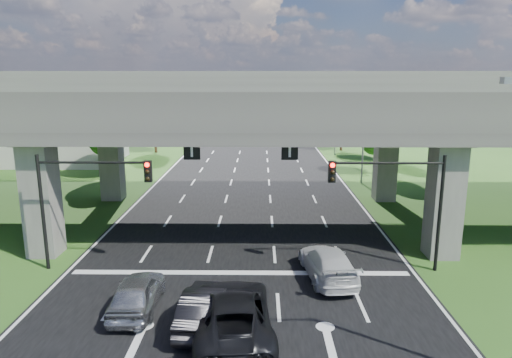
{
  "coord_description": "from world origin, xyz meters",
  "views": [
    {
      "loc": [
        1.04,
        -17.99,
        9.65
      ],
      "look_at": [
        0.73,
        8.97,
        3.69
      ],
      "focal_mm": 32.0,
      "sensor_mm": 36.0,
      "label": 1
    }
  ],
  "objects_px": {
    "signal_left": "(83,191)",
    "car_dark": "(205,307)",
    "car_trailing": "(233,313)",
    "streetlight_far": "(360,121)",
    "signal_right": "(398,191)",
    "car_silver": "(137,293)",
    "streetlight_beyond": "(333,109)",
    "car_white": "(328,263)"
  },
  "relations": [
    {
      "from": "signal_right",
      "to": "streetlight_far",
      "type": "xyz_separation_m",
      "value": [
        2.27,
        20.06,
        1.66
      ]
    },
    {
      "from": "car_silver",
      "to": "car_trailing",
      "type": "relative_size",
      "value": 0.72
    },
    {
      "from": "signal_left",
      "to": "car_silver",
      "type": "height_order",
      "value": "signal_left"
    },
    {
      "from": "streetlight_far",
      "to": "car_white",
      "type": "height_order",
      "value": "streetlight_far"
    },
    {
      "from": "signal_left",
      "to": "car_trailing",
      "type": "relative_size",
      "value": 0.97
    },
    {
      "from": "signal_left",
      "to": "car_dark",
      "type": "relative_size",
      "value": 1.32
    },
    {
      "from": "signal_right",
      "to": "streetlight_far",
      "type": "distance_m",
      "value": 20.25
    },
    {
      "from": "signal_right",
      "to": "signal_left",
      "type": "distance_m",
      "value": 15.65
    },
    {
      "from": "car_silver",
      "to": "car_white",
      "type": "height_order",
      "value": "car_silver"
    },
    {
      "from": "streetlight_far",
      "to": "car_dark",
      "type": "bearing_deg",
      "value": -113.96
    },
    {
      "from": "car_white",
      "to": "car_trailing",
      "type": "xyz_separation_m",
      "value": [
        -4.33,
        -5.15,
        0.11
      ]
    },
    {
      "from": "streetlight_far",
      "to": "car_trailing",
      "type": "bearing_deg",
      "value": -111.12
    },
    {
      "from": "car_dark",
      "to": "car_white",
      "type": "xyz_separation_m",
      "value": [
        5.52,
        4.42,
        0.0
      ]
    },
    {
      "from": "signal_right",
      "to": "streetlight_beyond",
      "type": "distance_m",
      "value": 36.17
    },
    {
      "from": "streetlight_beyond",
      "to": "car_dark",
      "type": "distance_m",
      "value": 43.23
    },
    {
      "from": "signal_left",
      "to": "car_white",
      "type": "height_order",
      "value": "signal_left"
    },
    {
      "from": "signal_left",
      "to": "car_silver",
      "type": "distance_m",
      "value": 6.51
    },
    {
      "from": "car_trailing",
      "to": "streetlight_beyond",
      "type": "bearing_deg",
      "value": -108.71
    },
    {
      "from": "car_white",
      "to": "streetlight_far",
      "type": "bearing_deg",
      "value": -112.31
    },
    {
      "from": "streetlight_beyond",
      "to": "car_white",
      "type": "height_order",
      "value": "streetlight_beyond"
    },
    {
      "from": "streetlight_far",
      "to": "car_silver",
      "type": "relative_size",
      "value": 2.25
    },
    {
      "from": "signal_left",
      "to": "car_silver",
      "type": "bearing_deg",
      "value": -49.25
    },
    {
      "from": "signal_left",
      "to": "car_trailing",
      "type": "distance_m",
      "value": 10.45
    },
    {
      "from": "streetlight_beyond",
      "to": "car_white",
      "type": "xyz_separation_m",
      "value": [
        -5.77,
        -37.0,
        -5.06
      ]
    },
    {
      "from": "car_dark",
      "to": "signal_left",
      "type": "bearing_deg",
      "value": -34.94
    },
    {
      "from": "car_white",
      "to": "car_trailing",
      "type": "bearing_deg",
      "value": 42.99
    },
    {
      "from": "signal_left",
      "to": "streetlight_far",
      "type": "height_order",
      "value": "streetlight_far"
    },
    {
      "from": "car_dark",
      "to": "car_trailing",
      "type": "relative_size",
      "value": 0.73
    },
    {
      "from": "streetlight_beyond",
      "to": "car_trailing",
      "type": "height_order",
      "value": "streetlight_beyond"
    },
    {
      "from": "car_silver",
      "to": "signal_left",
      "type": "bearing_deg",
      "value": -50.73
    },
    {
      "from": "streetlight_far",
      "to": "streetlight_beyond",
      "type": "xyz_separation_m",
      "value": [
        0.0,
        16.0,
        0.0
      ]
    },
    {
      "from": "streetlight_far",
      "to": "car_silver",
      "type": "xyz_separation_m",
      "value": [
        -14.29,
        -24.27,
        -5.06
      ]
    },
    {
      "from": "signal_left",
      "to": "car_dark",
      "type": "height_order",
      "value": "signal_left"
    },
    {
      "from": "signal_left",
      "to": "car_dark",
      "type": "xyz_separation_m",
      "value": [
        6.63,
        -5.36,
        -3.41
      ]
    },
    {
      "from": "streetlight_beyond",
      "to": "car_trailing",
      "type": "distance_m",
      "value": 43.63
    },
    {
      "from": "signal_left",
      "to": "car_white",
      "type": "distance_m",
      "value": 12.66
    },
    {
      "from": "car_silver",
      "to": "car_white",
      "type": "distance_m",
      "value": 9.13
    },
    {
      "from": "car_silver",
      "to": "car_white",
      "type": "xyz_separation_m",
      "value": [
        8.53,
        3.27,
        -0.0
      ]
    },
    {
      "from": "signal_right",
      "to": "car_white",
      "type": "distance_m",
      "value": 4.97
    },
    {
      "from": "signal_right",
      "to": "car_trailing",
      "type": "distance_m",
      "value": 10.45
    },
    {
      "from": "streetlight_far",
      "to": "car_trailing",
      "type": "distance_m",
      "value": 28.47
    },
    {
      "from": "streetlight_far",
      "to": "car_white",
      "type": "xyz_separation_m",
      "value": [
        -5.77,
        -21.0,
        -5.06
      ]
    }
  ]
}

